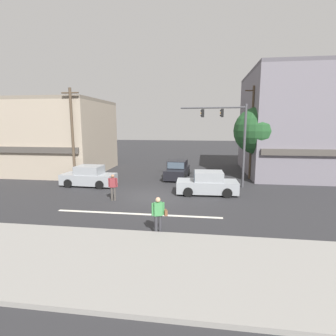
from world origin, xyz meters
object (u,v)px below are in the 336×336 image
(utility_pole_far_right, at_px, (252,132))
(sedan_crossing_center, at_px, (207,184))
(pedestrian_mid_crossing, at_px, (113,186))
(traffic_light_mast, at_px, (231,132))
(street_tree, at_px, (257,131))
(sedan_waiting_far, at_px, (89,177))
(sedan_parked_curbside, at_px, (177,170))
(pedestrian_foreground_with_bag, at_px, (159,213))
(utility_pole_near_left, at_px, (72,134))

(utility_pole_far_right, height_order, sedan_crossing_center, utility_pole_far_right)
(sedan_crossing_center, bearing_deg, pedestrian_mid_crossing, -158.14)
(traffic_light_mast, bearing_deg, street_tree, 50.67)
(sedan_waiting_far, bearing_deg, sedan_parked_curbside, 30.72)
(sedan_parked_curbside, bearing_deg, utility_pole_far_right, 5.54)
(utility_pole_far_right, relative_size, sedan_parked_curbside, 1.88)
(traffic_light_mast, bearing_deg, sedan_parked_curbside, 148.35)
(sedan_waiting_far, distance_m, pedestrian_foreground_with_bag, 10.76)
(pedestrian_mid_crossing, bearing_deg, street_tree, 37.82)
(street_tree, xyz_separation_m, utility_pole_far_right, (-0.41, 0.27, -0.08))
(utility_pole_far_right, distance_m, sedan_crossing_center, 7.61)
(sedan_crossing_center, bearing_deg, sedan_waiting_far, 172.37)
(sedan_waiting_far, relative_size, pedestrian_foreground_with_bag, 2.49)
(traffic_light_mast, xyz_separation_m, pedestrian_foreground_with_bag, (-3.86, -9.45, -3.22))
(sedan_crossing_center, xyz_separation_m, pedestrian_foreground_with_bag, (-2.16, -7.02, 0.24))
(street_tree, xyz_separation_m, pedestrian_foreground_with_bag, (-6.31, -12.43, -3.23))
(utility_pole_near_left, height_order, sedan_waiting_far, utility_pole_near_left)
(traffic_light_mast, relative_size, pedestrian_mid_crossing, 3.71)
(pedestrian_foreground_with_bag, bearing_deg, utility_pole_near_left, 132.82)
(sedan_waiting_far, distance_m, sedan_parked_curbside, 7.56)
(traffic_light_mast, xyz_separation_m, sedan_crossing_center, (-1.71, -2.44, -3.46))
(utility_pole_near_left, xyz_separation_m, pedestrian_foreground_with_bag, (8.65, -9.34, -2.98))
(utility_pole_near_left, height_order, sedan_crossing_center, utility_pole_near_left)
(street_tree, xyz_separation_m, utility_pole_near_left, (-14.96, -3.09, -0.25))
(street_tree, distance_m, utility_pole_near_left, 15.28)
(traffic_light_mast, bearing_deg, pedestrian_mid_crossing, -147.67)
(street_tree, distance_m, sedan_waiting_far, 14.30)
(utility_pole_far_right, distance_m, sedan_parked_curbside, 7.20)
(pedestrian_foreground_with_bag, bearing_deg, sedan_waiting_far, 130.06)
(sedan_parked_curbside, relative_size, sedan_crossing_center, 1.01)
(sedan_parked_curbside, xyz_separation_m, sedan_crossing_center, (2.58, -5.08, 0.00))
(utility_pole_far_right, relative_size, sedan_waiting_far, 1.90)
(traffic_light_mast, height_order, pedestrian_foreground_with_bag, traffic_light_mast)
(traffic_light_mast, xyz_separation_m, sedan_waiting_far, (-10.79, -1.22, -3.46))
(pedestrian_mid_crossing, bearing_deg, sedan_waiting_far, 132.04)
(sedan_parked_curbside, distance_m, pedestrian_foreground_with_bag, 12.10)
(utility_pole_far_right, xyz_separation_m, pedestrian_mid_crossing, (-9.60, -8.04, -3.15))
(street_tree, distance_m, pedestrian_mid_crossing, 13.08)
(utility_pole_far_right, height_order, sedan_waiting_far, utility_pole_far_right)
(utility_pole_near_left, xyz_separation_m, sedan_parked_curbside, (8.23, 2.76, -3.22))
(traffic_light_mast, distance_m, sedan_crossing_center, 4.57)
(sedan_waiting_far, bearing_deg, street_tree, 17.62)
(utility_pole_near_left, height_order, pedestrian_mid_crossing, utility_pole_near_left)
(street_tree, height_order, pedestrian_foreground_with_bag, street_tree)
(sedan_waiting_far, bearing_deg, utility_pole_near_left, 147.42)
(pedestrian_mid_crossing, bearing_deg, traffic_light_mast, 32.33)
(sedan_parked_curbside, bearing_deg, sedan_waiting_far, -149.28)
(pedestrian_foreground_with_bag, bearing_deg, utility_pole_far_right, 65.09)
(utility_pole_near_left, xyz_separation_m, sedan_waiting_far, (1.73, -1.11, -3.22))
(utility_pole_far_right, height_order, traffic_light_mast, utility_pole_far_right)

